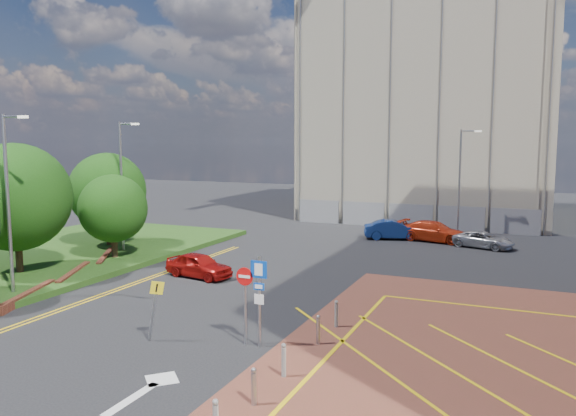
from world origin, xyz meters
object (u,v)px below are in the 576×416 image
Objects in this scene: tree_c at (113,208)px; car_red_back at (434,231)px; car_silver_back at (484,240)px; lamp_left_far at (122,181)px; car_blue_back at (394,230)px; lamp_back at (461,178)px; car_red_left at (199,265)px; warning_sign at (155,303)px; tree_d at (108,191)px; tree_b at (16,197)px; sign_cluster at (254,291)px; lamp_left_near at (9,197)px.

tree_c is 0.99× the size of car_red_back.
car_silver_back is (19.72, 13.34, -2.64)m from tree_c.
lamp_left_far is 1.88× the size of car_blue_back.
lamp_back is 22.45m from car_red_left.
car_blue_back is 6.37m from car_silver_back.
car_blue_back is 2.87m from car_red_back.
warning_sign is 25.30m from car_red_back.
tree_d reaches higher than tree_c.
tree_b is 10.07m from car_red_left.
tree_c reaches higher than sign_cluster.
tree_c is at bearing 141.41° from car_silver_back.
lamp_left_far is 23.90m from car_silver_back.
warning_sign reaches higher than car_red_back.
tree_d is 18.89m from warning_sign.
car_red_left is at bearing 137.96° from car_blue_back.
car_red_back is (15.19, 22.52, -3.94)m from lamp_left_near.
car_blue_back is at bearing 34.43° from tree_d.
tree_c is 1.15× the size of car_blue_back.
lamp_back is 1.88× the size of car_blue_back.
sign_cluster is 23.69m from car_red_back.
lamp_left_far reaches higher than tree_c.
tree_b is 7.10m from lamp_left_far.
car_red_back is (2.48, 23.53, -1.23)m from sign_cluster.
tree_b is at bearing 157.72° from warning_sign.
lamp_left_far reaches higher than car_blue_back.
sign_cluster is (-3.78, -27.02, -2.41)m from lamp_back.
tree_d is at bearing 110.35° from lamp_left_near.
tree_d is 22.67m from car_red_back.
tree_d reaches higher than car_red_back.
lamp_left_far is 24.46m from lamp_back.
tree_b reaches higher than tree_d.
lamp_left_far reaches higher than car_red_back.
sign_cluster is 23.17m from car_silver_back.
car_red_left is (5.54, 6.76, -4.02)m from lamp_left_near.
car_silver_back is (6.30, -0.92, -0.15)m from car_blue_back.
lamp_left_far is 16.88m from warning_sign.
car_red_back reaches higher than car_silver_back.
tree_b is 1.79× the size of car_red_left.
lamp_back reaches higher than car_red_back.
lamp_back is 27.38m from sign_cluster.
car_blue_back is (13.42, 14.26, -2.49)m from tree_c.
lamp_back reaches higher than tree_d.
car_red_left is 18.48m from car_red_back.
lamp_left_far is at bearing -25.68° from tree_d.
tree_c is 2.18× the size of warning_sign.
sign_cluster is 0.75× the size of car_blue_back.
tree_b is 16.46m from sign_cluster.
tree_b is 1.58× the size of car_blue_back.
tree_c reaches higher than car_blue_back.
lamp_left_far is 3.55× the size of warning_sign.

